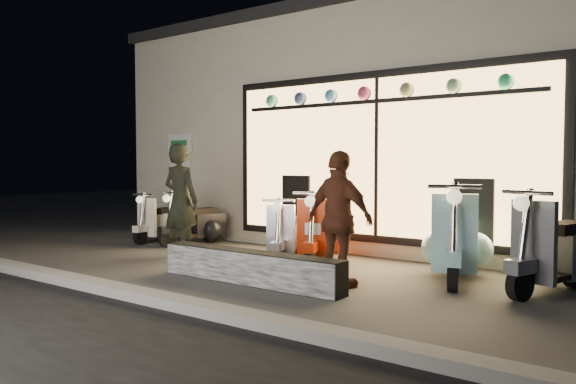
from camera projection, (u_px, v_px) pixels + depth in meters
name	position (u px, v px, depth m)	size (l,w,h in m)	color
ground	(257.00, 271.00, 7.59)	(40.00, 40.00, 0.00)	#383533
kerb	(137.00, 295.00, 5.97)	(40.00, 0.25, 0.12)	slate
shop_building	(412.00, 132.00, 11.48)	(10.20, 6.23, 4.20)	beige
graffiti_barrier	(250.00, 267.00, 6.79)	(2.59, 0.28, 0.40)	black
scooter_silver	(289.00, 236.00, 8.45)	(0.71, 1.27, 0.92)	black
scooter_red	(321.00, 234.00, 8.24)	(0.80, 1.41, 1.02)	black
scooter_black	(200.00, 223.00, 10.12)	(0.58, 1.29, 0.92)	black
scooter_cream	(164.00, 222.00, 10.57)	(0.51, 1.23, 0.87)	black
scooter_blue	(456.00, 241.00, 7.14)	(0.84, 1.63, 1.17)	black
scooter_grey	(563.00, 252.00, 6.38)	(0.84, 1.56, 1.12)	black
man	(181.00, 201.00, 8.63)	(0.64, 0.42, 1.76)	black
woman	(340.00, 219.00, 6.57)	(0.94, 0.39, 1.61)	brown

